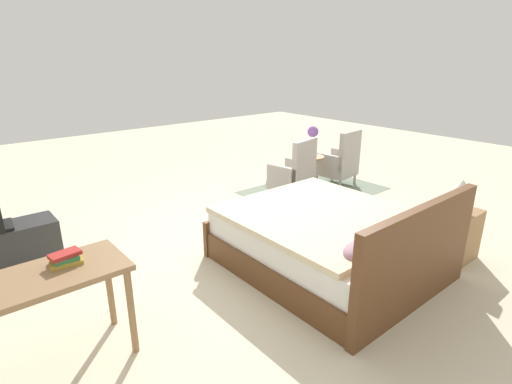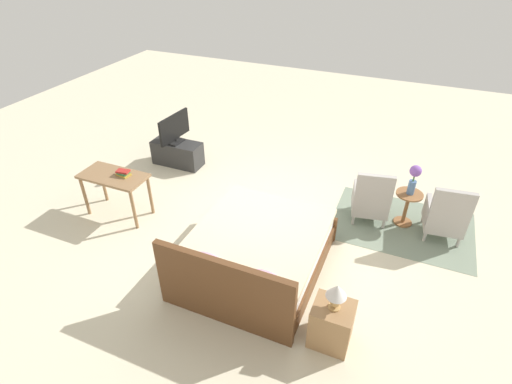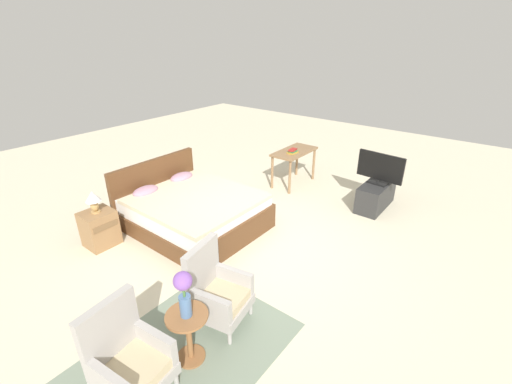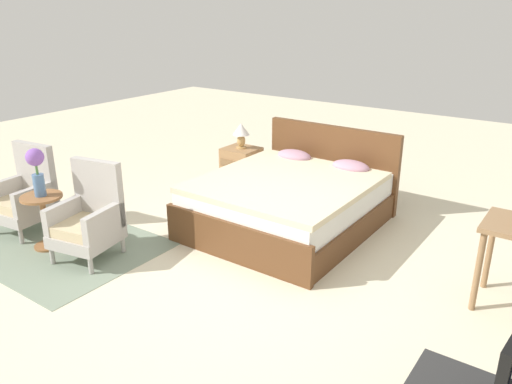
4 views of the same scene
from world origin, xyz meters
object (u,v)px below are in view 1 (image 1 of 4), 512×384
at_px(bed, 330,242).
at_px(flower_vase, 313,138).
at_px(armchair_by_window_right, 294,175).
at_px(nightstand, 454,234).
at_px(armchair_by_window_left, 340,163).
at_px(vanity_desk, 46,289).
at_px(tv_stand, 6,249).
at_px(table_lamp, 462,191).
at_px(book_stack, 66,258).
at_px(side_table, 311,169).

bearing_deg(bed, flower_vase, -133.06).
relative_size(armchair_by_window_right, nightstand, 1.68).
height_order(bed, armchair_by_window_left, bed).
bearing_deg(nightstand, vanity_desk, -15.48).
distance_m(flower_vase, nightstand, 2.66).
height_order(bed, tv_stand, bed).
bearing_deg(bed, table_lamp, 150.01).
bearing_deg(bed, book_stack, -9.52).
height_order(flower_vase, vanity_desk, flower_vase).
bearing_deg(tv_stand, armchair_by_window_left, 175.60).
height_order(table_lamp, vanity_desk, table_lamp).
bearing_deg(tv_stand, vanity_desk, 90.25).
distance_m(armchair_by_window_left, nightstand, 2.64).
height_order(armchair_by_window_right, nightstand, armchair_by_window_right).
bearing_deg(armchair_by_window_left, table_lamp, 65.85).
distance_m(table_lamp, book_stack, 3.71).
bearing_deg(flower_vase, armchair_by_window_left, 165.55).
relative_size(flower_vase, nightstand, 0.87).
distance_m(bed, nightstand, 1.38).
relative_size(armchair_by_window_left, nightstand, 1.68).
xyz_separation_m(armchair_by_window_left, nightstand, (1.08, 2.41, -0.11)).
height_order(bed, flower_vase, flower_vase).
height_order(bed, table_lamp, bed).
bearing_deg(table_lamp, armchair_by_window_left, -114.15).
xyz_separation_m(flower_vase, nightstand, (0.54, 2.55, -0.57)).
height_order(side_table, nightstand, side_table).
bearing_deg(flower_vase, side_table, 0.00).
height_order(armchair_by_window_right, flower_vase, flower_vase).
bearing_deg(tv_stand, side_table, 176.92).
xyz_separation_m(side_table, tv_stand, (4.25, -0.23, -0.12)).
distance_m(nightstand, vanity_desk, 3.86).
bearing_deg(tv_stand, flower_vase, 176.92).
bearing_deg(armchair_by_window_left, armchair_by_window_right, -0.04).
distance_m(side_table, tv_stand, 4.26).
height_order(flower_vase, book_stack, flower_vase).
bearing_deg(nightstand, flower_vase, -101.87).
bearing_deg(armchair_by_window_right, armchair_by_window_left, 179.96).
bearing_deg(flower_vase, book_stack, 19.69).
relative_size(bed, vanity_desk, 1.93).
height_order(armchair_by_window_right, side_table, armchair_by_window_right).
bearing_deg(nightstand, armchair_by_window_left, -114.15).
bearing_deg(armchair_by_window_right, side_table, -165.14).
xyz_separation_m(bed, table_lamp, (-1.20, 0.69, 0.46)).
bearing_deg(flower_vase, bed, 46.94).
bearing_deg(flower_vase, armchair_by_window_right, 14.86).
bearing_deg(nightstand, armchair_by_window_right, -90.23).
relative_size(armchair_by_window_left, table_lamp, 2.79).
relative_size(bed, armchair_by_window_left, 2.19).
distance_m(armchair_by_window_left, side_table, 0.56).
bearing_deg(vanity_desk, flower_vase, -160.30).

